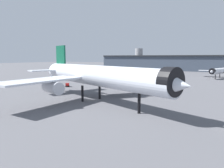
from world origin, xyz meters
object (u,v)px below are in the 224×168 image
Objects in this scene: airliner_near_gate at (96,76)px; service_truck_front at (167,86)px; airliner_far_taxiway at (222,71)px; baggage_tug_wing at (67,85)px.

airliner_near_gate reaches higher than service_truck_front.
airliner_far_taxiway is at bearing 94.82° from airliner_near_gate.
airliner_near_gate is 18.76× the size of baggage_tug_wing.
baggage_tug_wing is (-44.44, -16.17, -0.62)m from service_truck_front.
service_truck_front is 1.67× the size of baggage_tug_wing.
service_truck_front is at bearing 69.63° from baggage_tug_wing.
airliner_near_gate is at bearing 1.95° from airliner_far_taxiway.
baggage_tug_wing is at bearing 28.99° from service_truck_front.
airliner_near_gate is 11.25× the size of service_truck_front.
baggage_tug_wing is (-32.07, 21.61, -7.38)m from airliner_near_gate.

